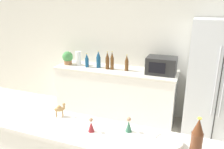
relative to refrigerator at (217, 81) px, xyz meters
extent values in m
cube|color=silver|center=(-1.12, 0.39, 0.37)|extent=(8.00, 0.06, 2.55)
cube|color=white|center=(-1.67, 0.06, -0.47)|extent=(2.17, 0.60, 0.87)
cube|color=silver|center=(-1.67, 0.06, -0.02)|extent=(2.20, 0.63, 0.03)
cube|color=silver|center=(0.00, 0.00, 0.00)|extent=(0.86, 0.69, 1.82)
cube|color=black|center=(0.00, -0.35, 0.00)|extent=(0.01, 0.01, 1.74)
cylinder|color=#B2B5BA|center=(-0.05, -0.36, 0.09)|extent=(0.02, 0.02, 1.00)
cylinder|color=#B2B5BA|center=(0.05, -0.36, 0.09)|extent=(0.02, 0.02, 1.00)
cube|color=silver|center=(-1.09, -2.01, 0.05)|extent=(2.02, 0.46, 0.03)
cylinder|color=#9E6B47|center=(-2.62, 0.04, 0.04)|extent=(0.15, 0.15, 0.07)
sphere|color=#478E4C|center=(-2.62, 0.04, 0.15)|extent=(0.20, 0.20, 0.20)
cylinder|color=white|center=(-2.41, 0.07, 0.13)|extent=(0.10, 0.10, 0.26)
cube|color=black|center=(-0.85, 0.08, 0.14)|extent=(0.48, 0.36, 0.28)
cube|color=black|center=(-0.90, -0.10, 0.14)|extent=(0.26, 0.01, 0.17)
cylinder|color=brown|center=(-1.79, 0.02, 0.10)|extent=(0.07, 0.07, 0.20)
cone|color=brown|center=(-1.79, 0.02, 0.25)|extent=(0.06, 0.06, 0.11)
cylinder|color=gold|center=(-1.79, 0.02, 0.31)|extent=(0.02, 0.02, 0.01)
cylinder|color=brown|center=(-1.44, 0.04, 0.09)|extent=(0.07, 0.07, 0.18)
cone|color=brown|center=(-1.44, 0.04, 0.22)|extent=(0.06, 0.06, 0.10)
cylinder|color=gold|center=(-1.44, 0.04, 0.28)|extent=(0.02, 0.02, 0.01)
cylinder|color=navy|center=(-2.19, 0.00, 0.08)|extent=(0.07, 0.07, 0.16)
cone|color=navy|center=(-2.19, 0.00, 0.20)|extent=(0.06, 0.06, 0.09)
cylinder|color=gold|center=(-2.19, 0.00, 0.25)|extent=(0.02, 0.02, 0.01)
cylinder|color=brown|center=(-1.70, 0.02, 0.10)|extent=(0.06, 0.06, 0.20)
cone|color=brown|center=(-1.70, 0.02, 0.26)|extent=(0.06, 0.06, 0.11)
cylinder|color=gold|center=(-1.70, 0.02, 0.32)|extent=(0.02, 0.02, 0.01)
cylinder|color=navy|center=(-1.98, 0.04, 0.10)|extent=(0.08, 0.08, 0.19)
cone|color=navy|center=(-1.98, 0.04, 0.25)|extent=(0.08, 0.08, 0.11)
cylinder|color=gold|center=(-1.98, 0.04, 0.31)|extent=(0.03, 0.03, 0.01)
cylinder|color=#562D19|center=(-0.29, -2.05, 0.17)|extent=(0.08, 0.08, 0.19)
cone|color=#562D19|center=(-0.29, -2.05, 0.32)|extent=(0.08, 0.08, 0.11)
cylinder|color=gold|center=(-0.29, -2.05, 0.37)|extent=(0.03, 0.03, 0.01)
cylinder|color=white|center=(-0.48, -2.00, 0.10)|extent=(0.20, 0.20, 0.05)
torus|color=white|center=(-0.48, -2.00, 0.12)|extent=(0.22, 0.22, 0.02)
ellipsoid|color=#A87F4C|center=(-1.51, -1.89, 0.14)|extent=(0.11, 0.09, 0.05)
sphere|color=#A87F4C|center=(-1.51, -1.89, 0.17)|extent=(0.04, 0.04, 0.04)
cylinder|color=#A87F4C|center=(-1.47, -1.87, 0.17)|extent=(0.02, 0.02, 0.05)
sphere|color=#A87F4C|center=(-1.47, -1.87, 0.19)|extent=(0.03, 0.03, 0.03)
cylinder|color=#A87F4C|center=(-1.49, -1.86, 0.10)|extent=(0.01, 0.01, 0.05)
cylinder|color=#A87F4C|center=(-1.47, -1.89, 0.10)|extent=(0.01, 0.01, 0.05)
cylinder|color=#A87F4C|center=(-1.54, -1.89, 0.10)|extent=(0.01, 0.01, 0.05)
cylinder|color=#A87F4C|center=(-1.53, -1.92, 0.10)|extent=(0.01, 0.01, 0.05)
cone|color=#33664C|center=(-0.81, -1.90, 0.12)|extent=(0.06, 0.06, 0.10)
sphere|color=#A37A5B|center=(-0.81, -1.90, 0.19)|extent=(0.04, 0.04, 0.04)
cone|color=maroon|center=(-1.11, -2.02, 0.12)|extent=(0.05, 0.05, 0.09)
sphere|color=#A37A5B|center=(-1.11, -2.02, 0.18)|extent=(0.03, 0.03, 0.03)
camera|label=1|loc=(-0.37, -3.46, 1.09)|focal=35.00mm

